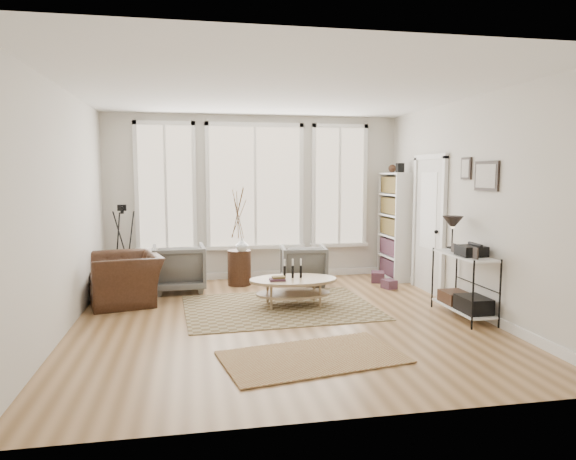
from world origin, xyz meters
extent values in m
plane|color=#A67E52|center=(0.00, 0.00, 0.00)|extent=(5.50, 5.50, 0.00)
plane|color=white|center=(0.00, 0.00, 2.90)|extent=(5.50, 5.50, 0.00)
cube|color=beige|center=(0.00, 2.75, 1.45)|extent=(5.20, 0.04, 2.90)
cube|color=beige|center=(0.00, -2.75, 1.45)|extent=(5.20, 0.04, 2.90)
cube|color=beige|center=(-2.60, 0.00, 1.45)|extent=(0.04, 5.50, 2.90)
cube|color=beige|center=(2.60, 0.00, 1.45)|extent=(0.04, 5.50, 2.90)
cube|color=white|center=(0.00, 2.74, 0.06)|extent=(5.10, 0.04, 0.12)
cube|color=white|center=(2.58, 0.00, 0.06)|extent=(0.03, 5.40, 0.12)
cube|color=tan|center=(0.00, 2.73, 1.65)|extent=(1.60, 0.03, 2.10)
cube|color=tan|center=(-1.55, 2.73, 1.65)|extent=(0.90, 0.03, 2.10)
cube|color=tan|center=(1.55, 2.73, 1.65)|extent=(0.90, 0.03, 2.10)
cube|color=white|center=(0.00, 2.71, 1.65)|extent=(1.74, 0.06, 2.24)
cube|color=white|center=(-1.55, 2.71, 1.65)|extent=(1.04, 0.06, 2.24)
cube|color=white|center=(1.55, 2.71, 1.65)|extent=(1.04, 0.06, 2.24)
cube|color=white|center=(0.00, 2.69, 0.57)|extent=(4.10, 0.12, 0.06)
cube|color=silver|center=(2.58, 1.15, 1.05)|extent=(0.04, 0.88, 2.10)
cube|color=white|center=(2.56, 1.15, 1.30)|extent=(0.01, 0.55, 1.20)
cube|color=white|center=(2.56, 0.66, 1.05)|extent=(0.06, 0.08, 2.18)
cube|color=white|center=(2.56, 1.64, 1.05)|extent=(0.06, 0.08, 2.18)
cube|color=white|center=(2.56, 1.15, 2.14)|extent=(0.06, 1.06, 0.08)
sphere|color=black|center=(2.53, 0.82, 1.00)|extent=(0.06, 0.06, 0.06)
cube|color=white|center=(2.43, 1.81, 0.95)|extent=(0.30, 0.03, 1.90)
cube|color=white|center=(2.43, 2.63, 0.95)|extent=(0.30, 0.03, 1.90)
cube|color=white|center=(2.58, 2.23, 0.95)|extent=(0.02, 0.85, 1.90)
cube|color=white|center=(2.43, 2.23, 0.95)|extent=(0.30, 0.81, 1.90)
cube|color=maroon|center=(2.43, 2.23, 0.95)|extent=(0.24, 0.75, 1.76)
cube|color=black|center=(2.43, 2.02, 1.98)|extent=(0.12, 0.10, 0.16)
sphere|color=#3B2215|center=(2.43, 2.38, 1.97)|extent=(0.14, 0.14, 0.14)
cube|color=white|center=(2.38, -0.30, 0.12)|extent=(0.37, 1.07, 0.03)
cube|color=white|center=(2.38, -0.30, 0.82)|extent=(0.37, 1.07, 0.02)
cylinder|color=black|center=(2.20, -0.83, 0.42)|extent=(0.02, 0.02, 0.85)
cylinder|color=black|center=(2.56, -0.83, 0.42)|extent=(0.02, 0.02, 0.85)
cylinder|color=black|center=(2.20, 0.23, 0.42)|extent=(0.02, 0.02, 0.85)
cylinder|color=black|center=(2.56, 0.23, 0.42)|extent=(0.02, 0.02, 0.85)
cylinder|color=black|center=(2.38, 0.05, 0.88)|extent=(0.14, 0.14, 0.02)
cylinder|color=black|center=(2.38, 0.05, 1.01)|extent=(0.02, 0.02, 0.30)
cone|color=black|center=(2.38, 0.05, 1.21)|extent=(0.28, 0.28, 0.18)
cube|color=black|center=(2.38, -0.45, 0.91)|extent=(0.32, 0.30, 0.13)
cube|color=black|center=(2.38, -0.55, 0.23)|extent=(0.32, 0.45, 0.20)
cube|color=#3B2215|center=(2.38, -0.08, 0.21)|extent=(0.32, 0.40, 0.16)
cube|color=black|center=(2.28, -0.72, 0.91)|extent=(0.02, 0.10, 0.14)
cube|color=black|center=(2.28, -0.18, 0.91)|extent=(0.02, 0.10, 0.12)
cube|color=black|center=(2.58, -0.40, 1.85)|extent=(0.03, 0.52, 0.38)
cube|color=silver|center=(2.56, -0.40, 1.85)|extent=(0.01, 0.44, 0.30)
cube|color=black|center=(2.58, 0.10, 1.95)|extent=(0.03, 0.24, 0.30)
cube|color=silver|center=(2.56, 0.10, 1.95)|extent=(0.01, 0.18, 0.24)
cube|color=brown|center=(0.08, 0.60, 0.01)|extent=(2.73, 2.11, 0.01)
cube|color=brown|center=(0.08, -1.42, 0.01)|extent=(1.99, 1.34, 0.01)
ellipsoid|color=#A18560|center=(0.29, 0.67, 0.18)|extent=(1.07, 0.68, 0.03)
ellipsoid|color=#A18560|center=(0.29, 0.67, 0.37)|extent=(1.25, 0.80, 0.04)
cylinder|color=#A18560|center=(-0.05, 0.47, 0.18)|extent=(0.04, 0.04, 0.36)
cylinder|color=#A18560|center=(0.64, 0.47, 0.18)|extent=(0.04, 0.04, 0.36)
cylinder|color=#A18560|center=(-0.05, 0.87, 0.18)|extent=(0.04, 0.04, 0.36)
cylinder|color=#A18560|center=(0.64, 0.87, 0.18)|extent=(0.04, 0.04, 0.36)
cylinder|color=black|center=(0.17, 0.72, 0.48)|extent=(0.04, 0.04, 0.18)
cylinder|color=black|center=(0.29, 0.72, 0.48)|extent=(0.04, 0.04, 0.18)
cylinder|color=black|center=(0.41, 0.72, 0.48)|extent=(0.04, 0.04, 0.18)
cube|color=#354926|center=(0.05, 0.58, 0.42)|extent=(0.22, 0.16, 0.06)
imported|color=slate|center=(-1.34, 1.93, 0.38)|extent=(0.85, 0.87, 0.76)
imported|color=slate|center=(0.72, 1.98, 0.34)|extent=(0.80, 0.82, 0.69)
cylinder|color=#3B2215|center=(-0.34, 2.20, 0.30)|extent=(0.40, 0.40, 0.59)
imported|color=silver|center=(-0.30, 2.07, 0.70)|extent=(0.25, 0.25, 0.22)
imported|color=#3B2215|center=(-2.09, 1.29, 0.36)|extent=(1.31, 1.21, 0.72)
cylinder|color=black|center=(-2.21, 2.17, 1.27)|extent=(0.06, 0.06, 0.06)
cube|color=black|center=(-2.21, 2.17, 1.34)|extent=(0.14, 0.10, 0.10)
cylinder|color=black|center=(-2.21, 2.10, 1.34)|extent=(0.06, 0.08, 0.06)
cube|color=maroon|center=(2.05, 1.99, 0.09)|extent=(0.30, 0.33, 0.18)
cube|color=maroon|center=(2.05, 1.46, 0.07)|extent=(0.23, 0.27, 0.15)
camera|label=1|loc=(-1.09, -6.37, 1.88)|focal=32.00mm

